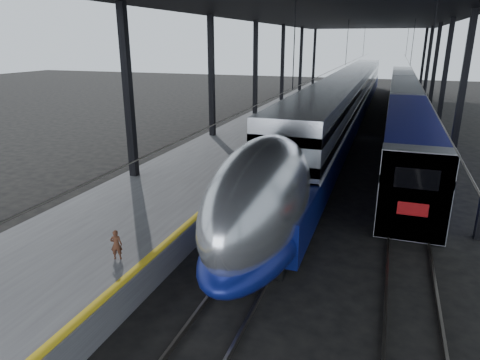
% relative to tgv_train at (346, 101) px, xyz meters
% --- Properties ---
extents(ground, '(160.00, 160.00, 0.00)m').
position_rel_tgv_train_xyz_m(ground, '(-2.00, -28.20, -2.08)').
color(ground, black).
rests_on(ground, ground).
extents(platform, '(6.00, 80.00, 1.00)m').
position_rel_tgv_train_xyz_m(platform, '(-5.50, -8.20, -1.58)').
color(platform, '#4C4C4F').
rests_on(platform, ground).
extents(yellow_strip, '(0.30, 80.00, 0.01)m').
position_rel_tgv_train_xyz_m(yellow_strip, '(-2.70, -8.20, -1.07)').
color(yellow_strip, gold).
rests_on(yellow_strip, platform).
extents(rails, '(6.52, 80.00, 0.16)m').
position_rel_tgv_train_xyz_m(rails, '(2.50, -8.20, -2.00)').
color(rails, slate).
rests_on(rails, ground).
extents(canopy, '(18.00, 75.00, 9.47)m').
position_rel_tgv_train_xyz_m(canopy, '(-0.10, -8.20, 7.04)').
color(canopy, black).
rests_on(canopy, ground).
extents(tgv_train, '(3.10, 65.20, 4.45)m').
position_rel_tgv_train_xyz_m(tgv_train, '(0.00, 0.00, 0.00)').
color(tgv_train, '#BABDC2').
rests_on(tgv_train, ground).
extents(second_train, '(2.59, 56.05, 3.57)m').
position_rel_tgv_train_xyz_m(second_train, '(5.00, 2.75, -0.27)').
color(second_train, navy).
rests_on(second_train, ground).
extents(child, '(0.41, 0.35, 0.96)m').
position_rel_tgv_train_xyz_m(child, '(-3.58, -30.78, -0.60)').
color(child, '#492718').
rests_on(child, platform).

